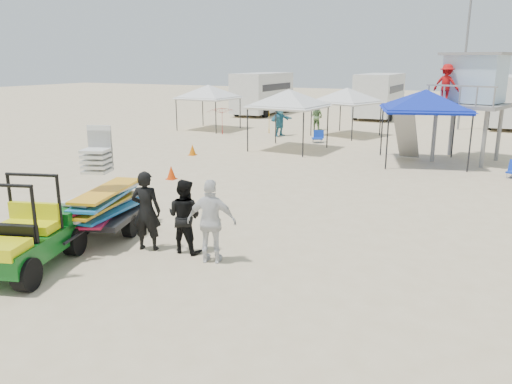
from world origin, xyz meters
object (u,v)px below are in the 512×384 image
at_px(utility_cart, 22,229).
at_px(canopy_blue, 426,93).
at_px(lifeguard_tower, 470,83).
at_px(man_left, 146,211).
at_px(surf_trailer, 103,197).

xyz_separation_m(utility_cart, canopy_blue, (5.62, 15.11, 2.02)).
relative_size(utility_cart, canopy_blue, 0.69).
height_order(lifeguard_tower, canopy_blue, lifeguard_tower).
bearing_deg(man_left, surf_trailer, -27.85).
bearing_deg(canopy_blue, utility_cart, -110.41).
xyz_separation_m(man_left, lifeguard_tower, (5.65, 14.48, 2.37)).
height_order(surf_trailer, lifeguard_tower, lifeguard_tower).
xyz_separation_m(utility_cart, man_left, (1.52, 2.03, 0.03)).
distance_m(man_left, lifeguard_tower, 15.72).
height_order(utility_cart, lifeguard_tower, lifeguard_tower).
distance_m(utility_cart, surf_trailer, 2.34).
xyz_separation_m(man_left, canopy_blue, (4.10, 13.08, 1.99)).
relative_size(lifeguard_tower, canopy_blue, 1.10).
bearing_deg(utility_cart, man_left, 53.22).
bearing_deg(lifeguard_tower, man_left, -111.32).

